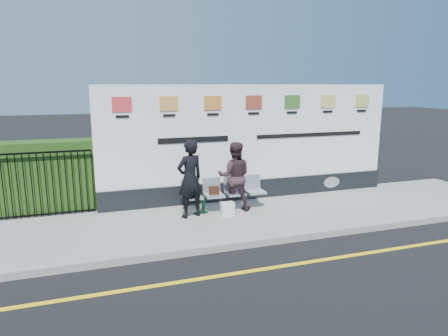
# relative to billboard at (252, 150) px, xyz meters

# --- Properties ---
(ground) EXTENTS (80.00, 80.00, 0.00)m
(ground) POSITION_rel_billboard_xyz_m (-0.50, -3.85, -1.42)
(ground) COLOR black
(pavement) EXTENTS (14.00, 3.00, 0.12)m
(pavement) POSITION_rel_billboard_xyz_m (-0.50, -1.35, -1.36)
(pavement) COLOR gray
(pavement) RESTS_ON ground
(kerb) EXTENTS (14.00, 0.18, 0.14)m
(kerb) POSITION_rel_billboard_xyz_m (-0.50, -2.85, -1.35)
(kerb) COLOR gray
(kerb) RESTS_ON ground
(yellow_line) EXTENTS (14.00, 0.10, 0.01)m
(yellow_line) POSITION_rel_billboard_xyz_m (-0.50, -3.85, -1.42)
(yellow_line) COLOR yellow
(yellow_line) RESTS_ON ground
(billboard) EXTENTS (8.00, 0.30, 3.00)m
(billboard) POSITION_rel_billboard_xyz_m (0.00, 0.00, 0.00)
(billboard) COLOR black
(billboard) RESTS_ON pavement
(hedge) EXTENTS (2.35, 0.70, 1.70)m
(hedge) POSITION_rel_billboard_xyz_m (-5.08, 0.45, -0.45)
(hedge) COLOR #244514
(hedge) RESTS_ON pavement
(railing) EXTENTS (2.05, 0.06, 1.54)m
(railing) POSITION_rel_billboard_xyz_m (-5.08, -0.00, -0.53)
(railing) COLOR black
(railing) RESTS_ON pavement
(bench) EXTENTS (2.03, 0.56, 0.43)m
(bench) POSITION_rel_billboard_xyz_m (-1.06, -0.89, -1.08)
(bench) COLOR silver
(bench) RESTS_ON pavement
(woman_left) EXTENTS (0.76, 0.63, 1.80)m
(woman_left) POSITION_rel_billboard_xyz_m (-1.95, -1.07, -0.40)
(woman_left) COLOR black
(woman_left) RESTS_ON pavement
(woman_right) EXTENTS (0.97, 0.85, 1.67)m
(woman_right) POSITION_rel_billboard_xyz_m (-0.80, -0.86, -0.47)
(woman_right) COLOR #352228
(woman_right) RESTS_ON pavement
(handbag_brown) EXTENTS (0.27, 0.18, 0.20)m
(handbag_brown) POSITION_rel_billboard_xyz_m (-1.32, -0.89, -0.77)
(handbag_brown) COLOR black
(handbag_brown) RESTS_ON bench
(carrier_bag_white) EXTENTS (0.31, 0.19, 0.31)m
(carrier_bag_white) POSITION_rel_billboard_xyz_m (-1.11, -1.23, -1.15)
(carrier_bag_white) COLOR silver
(carrier_bag_white) RESTS_ON pavement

